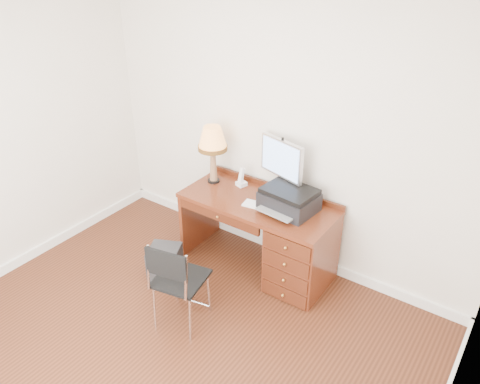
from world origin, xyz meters
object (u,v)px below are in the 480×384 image
Objects in this scene: monitor at (281,162)px; phone at (241,181)px; equipment_box at (165,263)px; printer at (289,199)px; chair at (175,276)px; leg_lamp at (213,142)px; desk at (286,242)px.

monitor reaches higher than phone.
phone is 0.57× the size of equipment_box.
printer is 1.53× the size of equipment_box.
monitor is 1.43m from chair.
equipment_box is (-0.74, -0.88, -0.95)m from monitor.
chair is at bearing -84.21° from monitor.
printer is (0.20, -0.16, -0.26)m from monitor.
leg_lamp is 0.48m from phone.
monitor is 0.69× the size of chair.
equipment_box is at bearing -144.71° from desk.
monitor is 0.37m from printer.
phone is at bearing 174.25° from printer.
desk is at bearing 56.45° from chair.
monitor reaches higher than desk.
phone is (-0.64, 0.17, 0.39)m from desk.
leg_lamp is 1.42m from chair.
printer is 2.70× the size of phone.
leg_lamp is at bearing -176.29° from printer.
printer is (-0.02, 0.04, 0.44)m from desk.
phone is at bearing 87.63° from chair.
monitor is (-0.21, 0.20, 0.71)m from desk.
leg_lamp is 0.70× the size of chair.
desk is 4.46× the size of equipment_box.
printer is at bearing 58.00° from chair.
monitor reaches higher than chair.
desk is 1.19m from equipment_box.
leg_lamp reaches higher than equipment_box.
printer reaches higher than phone.
phone reaches higher than equipment_box.
phone is at bearing 18.42° from leg_lamp.
desk is 1.20m from leg_lamp.
monitor is at bearing 136.79° from desk.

